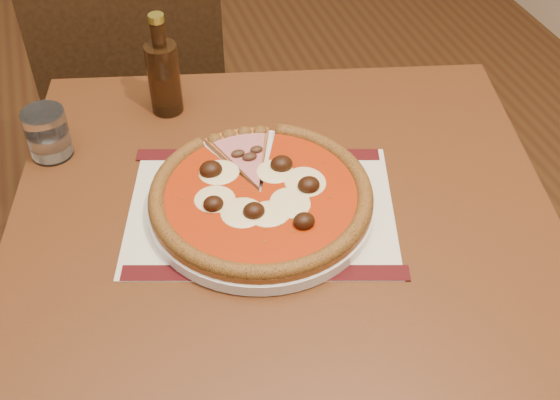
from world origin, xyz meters
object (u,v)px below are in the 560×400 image
Objects in this scene: bottle at (164,75)px; water_glass at (48,133)px; table at (284,271)px; chair_far at (132,97)px; plate at (261,204)px; pizza at (261,195)px.

water_glass is at bearing -162.60° from bottle.
table is 1.13× the size of chair_far.
bottle is (0.20, 0.06, 0.03)m from water_glass.
bottle reaches higher than plate.
chair_far is 10.57× the size of water_glass.
pizza is 3.99× the size of water_glass.
chair_far is 0.79m from plate.
bottle is at bearing 17.40° from water_glass.
table is at bearing -40.96° from water_glass.
water_glass is at bearing 141.31° from plate.
plate is at bearing 96.61° from chair_far.
bottle is at bearing 106.02° from plate.
bottle reaches higher than pizza.
plate is at bearing 91.27° from pizza.
chair_far is at bearing 100.11° from table.
pizza is 0.30m from bottle.
table is at bearing -59.47° from plate.
chair_far is (-0.14, 0.77, -0.16)m from table.
water_glass reaches higher than pizza.
plate is 0.31m from bottle.
table is 0.38m from bottle.
pizza is (0.00, -0.00, 0.02)m from plate.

